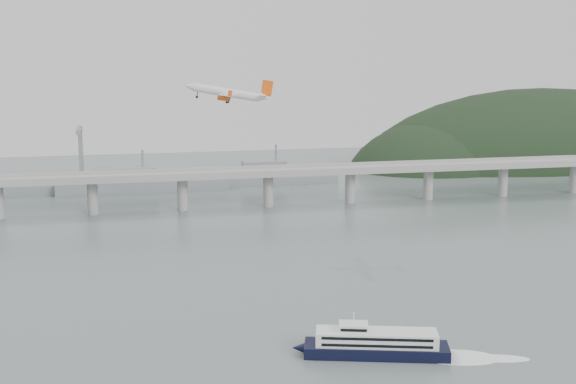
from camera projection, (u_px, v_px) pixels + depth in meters
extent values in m
plane|color=#576564|center=(323.00, 328.00, 256.07)|extent=(900.00, 900.00, 0.00)
cube|color=gray|center=(234.00, 174.00, 444.36)|extent=(800.00, 22.00, 2.20)
cube|color=gray|center=(237.00, 173.00, 433.91)|extent=(800.00, 0.60, 1.80)
cube|color=gray|center=(232.00, 168.00, 454.07)|extent=(800.00, 0.60, 1.80)
cylinder|color=gray|center=(93.00, 197.00, 429.43)|extent=(6.00, 6.00, 21.00)
cylinder|color=gray|center=(183.00, 194.00, 439.97)|extent=(6.00, 6.00, 21.00)
cylinder|color=gray|center=(268.00, 190.00, 450.51)|extent=(6.00, 6.00, 21.00)
cylinder|color=gray|center=(350.00, 187.00, 461.06)|extent=(6.00, 6.00, 21.00)
cylinder|color=gray|center=(428.00, 184.00, 471.60)|extent=(6.00, 6.00, 21.00)
cylinder|color=gray|center=(503.00, 181.00, 482.14)|extent=(6.00, 6.00, 21.00)
cylinder|color=gray|center=(574.00, 178.00, 492.69)|extent=(6.00, 6.00, 21.00)
ellipsoid|color=black|center=(536.00, 183.00, 633.10)|extent=(320.00, 150.00, 156.00)
ellipsoid|color=black|center=(433.00, 182.00, 602.36)|extent=(140.00, 110.00, 96.00)
cube|color=slate|center=(144.00, 185.00, 499.17)|extent=(110.55, 21.43, 8.00)
cube|color=slate|center=(126.00, 174.00, 495.37)|extent=(39.01, 16.73, 8.00)
cylinder|color=slate|center=(143.00, 161.00, 496.21)|extent=(1.60, 1.60, 14.00)
cube|color=slate|center=(276.00, 178.00, 527.74)|extent=(85.00, 13.60, 8.00)
cube|color=slate|center=(264.00, 167.00, 524.47)|extent=(29.75, 11.90, 8.00)
cylinder|color=slate|center=(276.00, 155.00, 524.79)|extent=(1.60, 1.60, 14.00)
cube|color=slate|center=(81.00, 155.00, 521.37)|extent=(3.00, 3.00, 40.00)
cube|color=slate|center=(79.00, 130.00, 508.45)|extent=(3.00, 28.00, 3.00)
cube|color=black|center=(376.00, 350.00, 232.89)|extent=(44.71, 22.20, 3.48)
cone|color=black|center=(299.00, 348.00, 234.44)|extent=(5.15, 4.56, 3.48)
cube|color=silver|center=(377.00, 338.00, 232.16)|extent=(37.54, 18.58, 4.35)
cube|color=black|center=(377.00, 340.00, 227.65)|extent=(31.80, 9.38, 0.87)
cube|color=black|center=(377.00, 346.00, 228.03)|extent=(31.80, 9.38, 0.87)
cube|color=black|center=(376.00, 329.00, 236.27)|extent=(31.80, 9.38, 0.87)
cube|color=black|center=(376.00, 335.00, 236.65)|extent=(31.80, 9.38, 0.87)
cube|color=silver|center=(354.00, 327.00, 232.01)|extent=(10.06, 8.28, 2.26)
cube|color=black|center=(354.00, 330.00, 228.98)|extent=(7.55, 2.29, 0.87)
cylinder|color=silver|center=(354.00, 318.00, 231.50)|extent=(0.54, 0.54, 3.48)
ellipsoid|color=white|center=(457.00, 357.00, 231.59)|extent=(27.57, 19.04, 0.17)
ellipsoid|color=white|center=(498.00, 358.00, 230.79)|extent=(19.80, 11.27, 0.17)
cylinder|color=silver|center=(226.00, 92.00, 329.51)|extent=(28.71, 11.78, 8.27)
cone|color=silver|center=(189.00, 86.00, 329.37)|extent=(5.50, 4.83, 4.32)
cone|color=silver|center=(265.00, 98.00, 329.59)|extent=(6.22, 4.69, 4.49)
cube|color=silver|center=(228.00, 95.00, 329.66)|extent=(12.87, 35.01, 2.97)
cube|color=silver|center=(263.00, 96.00, 329.49)|extent=(5.97, 12.70, 1.41)
cube|color=#E54F0F|center=(267.00, 88.00, 329.04)|extent=(5.62, 1.51, 7.31)
cylinder|color=#E54F0F|center=(226.00, 98.00, 335.41)|extent=(5.10, 3.56, 3.03)
cylinder|color=black|center=(221.00, 97.00, 335.39)|extent=(1.28, 2.42, 2.38)
cube|color=silver|center=(226.00, 95.00, 335.27)|extent=(2.72, 0.86, 1.63)
cylinder|color=#E54F0F|center=(223.00, 98.00, 324.26)|extent=(5.10, 3.56, 3.03)
cylinder|color=black|center=(218.00, 97.00, 324.24)|extent=(1.28, 2.42, 2.38)
cube|color=silver|center=(224.00, 96.00, 324.13)|extent=(2.72, 0.86, 1.63)
cylinder|color=black|center=(228.00, 99.00, 332.54)|extent=(0.85, 0.48, 2.50)
cylinder|color=black|center=(228.00, 102.00, 332.69)|extent=(1.36, 0.67, 1.31)
cylinder|color=black|center=(227.00, 99.00, 327.27)|extent=(0.85, 0.48, 2.50)
cylinder|color=black|center=(227.00, 102.00, 327.42)|extent=(1.36, 0.67, 1.31)
cylinder|color=black|center=(197.00, 94.00, 329.79)|extent=(0.85, 0.48, 2.50)
cylinder|color=black|center=(197.00, 97.00, 329.94)|extent=(1.36, 0.67, 1.31)
cube|color=#E54F0F|center=(237.00, 93.00, 346.74)|extent=(2.03, 0.61, 2.69)
cube|color=#E54F0F|center=(230.00, 93.00, 312.28)|extent=(2.03, 0.61, 2.69)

